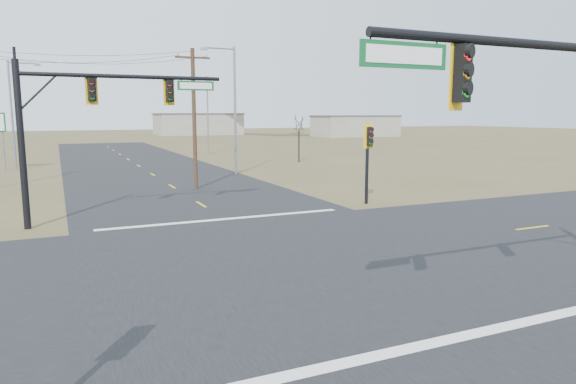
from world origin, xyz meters
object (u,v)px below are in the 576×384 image
Objects in this scene: streetlight_b at (206,111)px; bare_tree_c at (299,123)px; mast_arm_far at (90,108)px; streetlight_c at (14,109)px; pedestal_signal_ne at (369,146)px; streetlight_a at (232,104)px; utility_pole_near at (194,117)px.

streetlight_b is 15.81m from bare_tree_c.
mast_arm_far is 0.93× the size of streetlight_c.
streetlight_a is at bearing 122.48° from pedestal_signal_ne.
utility_pole_near is 0.96× the size of streetlight_c.
streetlight_c is at bearing 165.36° from streetlight_a.
bare_tree_c is at bearing 45.32° from utility_pole_near.
bare_tree_c reaches higher than pedestal_signal_ne.
utility_pole_near reaches higher than bare_tree_c.
streetlight_a is 12.83m from bare_tree_c.
streetlight_a reaches higher than utility_pole_near.
streetlight_b is (1.45, 39.41, 2.19)m from pedestal_signal_ne.
utility_pole_near is 0.89× the size of streetlight_a.
streetlight_a is at bearing -108.73° from streetlight_b.
streetlight_a is 1.97× the size of bare_tree_c.
pedestal_signal_ne is at bearing -16.21° from mast_arm_far.
streetlight_a reaches higher than mast_arm_far.
mast_arm_far is 0.87× the size of streetlight_a.
streetlight_c is at bearing 148.59° from pedestal_signal_ne.
streetlight_b is at bearing 73.29° from utility_pole_near.
streetlight_c is at bearing -160.51° from streetlight_b.
streetlight_c is 26.97m from bare_tree_c.
streetlight_a reaches higher than pedestal_signal_ne.
pedestal_signal_ne is 39.50m from streetlight_b.
streetlight_b is 1.83× the size of bare_tree_c.
streetlight_a is (5.02, 7.16, 1.06)m from utility_pole_near.
pedestal_signal_ne is 0.43× the size of streetlight_a.
streetlight_c reaches higher than pedestal_signal_ne.
streetlight_c is (-20.69, -11.20, -0.00)m from streetlight_b.
mast_arm_far is at bearing -107.47° from streetlight_a.
pedestal_signal_ne is 12.37m from utility_pole_near.
streetlight_a is 20.26m from streetlight_c.
bare_tree_c is at bearing 97.53° from pedestal_signal_ne.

